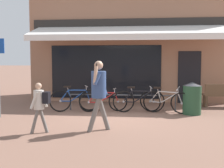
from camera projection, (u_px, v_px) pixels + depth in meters
name	position (u px, v px, depth m)	size (l,w,h in m)	color
ground_plane	(116.00, 116.00, 8.72)	(160.00, 160.00, 0.00)	brown
shop_front	(129.00, 46.00, 12.95)	(8.32, 4.57, 4.78)	#9E7056
bike_rack_rail	(122.00, 97.00, 9.59)	(3.70, 0.04, 0.57)	#47494F
bicycle_blue	(75.00, 100.00, 9.54)	(1.64, 0.69, 0.88)	black
bicycle_red	(103.00, 101.00, 9.53)	(1.64, 0.71, 0.82)	black
bicycle_black	(139.00, 101.00, 9.34)	(1.74, 0.52, 0.87)	black
bicycle_silver	(165.00, 101.00, 9.20)	(1.74, 0.78, 0.89)	black
pedestrian_adult	(99.00, 88.00, 6.85)	(0.56, 0.66, 1.74)	slate
pedestrian_child	(40.00, 102.00, 6.64)	(0.47, 0.39, 1.22)	slate
litter_bin	(192.00, 98.00, 8.99)	(0.59, 0.59, 1.04)	#23472D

